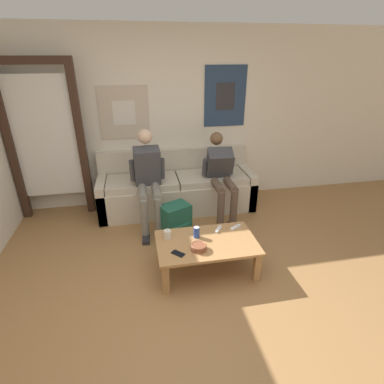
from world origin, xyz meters
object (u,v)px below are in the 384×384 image
Objects in this scene: coffee_table at (207,246)px; game_controller_near_right at (236,227)px; backpack at (176,222)px; person_seated_teen at (221,173)px; person_seated_adult at (148,176)px; ceramic_bowl at (199,247)px; pillar_candle at (168,234)px; cell_phone at (178,253)px; couch at (177,189)px; game_controller_near_left at (218,229)px; drink_can_blue at (197,232)px.

game_controller_near_right reaches higher than coffee_table.
game_controller_near_right is (0.62, -0.51, 0.16)m from backpack.
person_seated_teen is 2.59× the size of backpack.
person_seated_adult reaches higher than ceramic_bowl.
ceramic_bowl is 0.40m from pillar_candle.
game_controller_near_right is 1.00× the size of cell_phone.
couch is at bearing 150.15° from person_seated_teen.
couch is 0.75m from person_seated_teen.
cell_phone is (0.20, -1.28, -0.34)m from person_seated_adult.
ceramic_bowl is at bearing 7.84° from cell_phone.
person_seated_adult is at bearing 97.81° from pillar_candle.
person_seated_adult is at bearing 108.63° from ceramic_bowl.
game_controller_near_left is 0.21m from game_controller_near_right.
drink_can_blue is (0.44, -1.02, -0.28)m from person_seated_adult.
backpack is at bearing 128.44° from game_controller_near_left.
coffee_table is 1.30m from person_seated_adult.
coffee_table is 0.27m from game_controller_near_left.
person_seated_adult is 2.88× the size of backpack.
person_seated_teen is at bearing 65.64° from ceramic_bowl.
ceramic_bowl is 0.22m from cell_phone.
person_seated_teen reaches higher than backpack.
couch reaches higher than cell_phone.
backpack is (0.30, -0.41, -0.49)m from person_seated_adult.
person_seated_teen reaches higher than pillar_candle.
person_seated_adult reaches higher than person_seated_teen.
ceramic_bowl is at bearing -132.56° from game_controller_near_left.
couch is 1.64m from ceramic_bowl.
game_controller_near_left is at bearing 34.37° from cell_phone.
person_seated_teen is at bearing 3.31° from person_seated_adult.
backpack is (-0.23, 0.71, -0.09)m from coffee_table.
coffee_table is 0.18m from drink_can_blue.
ceramic_bowl is (0.42, -1.25, -0.31)m from person_seated_adult.
game_controller_near_right is (0.49, -1.31, 0.07)m from couch.
couch is 1.69m from cell_phone.
game_controller_near_left is (0.18, 0.19, 0.07)m from coffee_table.
drink_can_blue is at bearing -7.44° from pillar_candle.
person_seated_teen is 8.46× the size of game_controller_near_left.
person_seated_adult is 1.35m from ceramic_bowl.
person_seated_adult is at bearing 115.44° from coffee_table.
cell_phone is (-0.10, -0.87, 0.15)m from backpack.
person_seated_adult is 1.15m from drink_can_blue.
ceramic_bowl is at bearing -71.37° from person_seated_adult.
cell_phone is at bearing -154.52° from coffee_table.
game_controller_near_right is (0.21, 0.01, 0.00)m from game_controller_near_left.
pillar_candle is 0.31m from cell_phone.
couch is at bearing 102.10° from game_controller_near_left.
person_seated_adult is at bearing 126.50° from backpack.
game_controller_near_right is 0.80m from cell_phone.
person_seated_adult is (-0.53, 1.12, 0.40)m from coffee_table.
coffee_table is 7.74× the size of game_controller_near_left.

